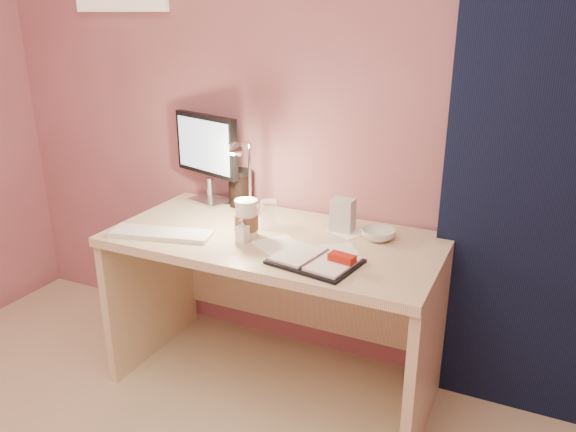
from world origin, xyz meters
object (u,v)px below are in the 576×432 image
at_px(planner, 317,260).
at_px(clear_cup, 269,215).
at_px(coffee_cup, 246,219).
at_px(dark_jar, 240,190).
at_px(bowl, 378,234).
at_px(lotion_bottle, 242,230).
at_px(desk, 282,277).
at_px(monitor, 208,151).
at_px(keyboard, 161,233).
at_px(product_box, 343,215).
at_px(desk_lamp, 239,171).

xyz_separation_m(planner, clear_cup, (-0.33, 0.25, 0.05)).
relative_size(coffee_cup, dark_jar, 1.01).
relative_size(coffee_cup, bowl, 1.12).
bearing_deg(clear_cup, dark_jar, 140.50).
bearing_deg(lotion_bottle, desk, 63.97).
xyz_separation_m(monitor, bowl, (0.90, -0.13, -0.24)).
bearing_deg(monitor, keyboard, -66.12).
height_order(monitor, keyboard, monitor).
relative_size(keyboard, planner, 1.23).
height_order(monitor, lotion_bottle, monitor).
xyz_separation_m(dark_jar, product_box, (0.57, -0.11, -0.01)).
xyz_separation_m(monitor, dark_jar, (0.16, 0.02, -0.18)).
xyz_separation_m(clear_cup, bowl, (0.47, 0.08, -0.04)).
height_order(clear_cup, bowl, clear_cup).
height_order(planner, product_box, product_box).
bearing_deg(clear_cup, lotion_bottle, -98.32).
bearing_deg(lotion_bottle, bowl, 27.75).
distance_m(clear_cup, dark_jar, 0.35).
xyz_separation_m(clear_cup, product_box, (0.30, 0.11, 0.01)).
height_order(keyboard, lotion_bottle, lotion_bottle).
bearing_deg(clear_cup, desk_lamp, 169.52).
distance_m(monitor, lotion_bottle, 0.60).
height_order(bowl, product_box, product_box).
bearing_deg(planner, dark_jar, 151.52).
relative_size(clear_cup, lotion_bottle, 1.24).
height_order(keyboard, coffee_cup, coffee_cup).
xyz_separation_m(keyboard, desk_lamp, (0.21, 0.30, 0.22)).
bearing_deg(lotion_bottle, keyboard, -166.49).
height_order(coffee_cup, lotion_bottle, coffee_cup).
distance_m(desk, keyboard, 0.57).
bearing_deg(clear_cup, bowl, 9.17).
bearing_deg(coffee_cup, bowl, 21.22).
bearing_deg(desk_lamp, product_box, 8.18).
height_order(monitor, clear_cup, monitor).
bearing_deg(desk_lamp, dark_jar, 117.95).
xyz_separation_m(coffee_cup, lotion_bottle, (0.01, -0.06, -0.02)).
xyz_separation_m(keyboard, bowl, (0.85, 0.35, 0.01)).
bearing_deg(keyboard, planner, -12.05).
relative_size(desk, dark_jar, 8.77).
distance_m(keyboard, planner, 0.71).
relative_size(monitor, bowl, 3.05).
height_order(keyboard, planner, planner).
bearing_deg(desk_lamp, coffee_cup, -53.43).
bearing_deg(desk, planner, -43.12).
relative_size(monitor, clear_cup, 3.49).
bearing_deg(lotion_bottle, clear_cup, 81.68).
bearing_deg(bowl, clear_cup, -170.83).
xyz_separation_m(monitor, lotion_bottle, (0.40, -0.39, -0.21)).
relative_size(coffee_cup, product_box, 1.12).
distance_m(coffee_cup, clear_cup, 0.13).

